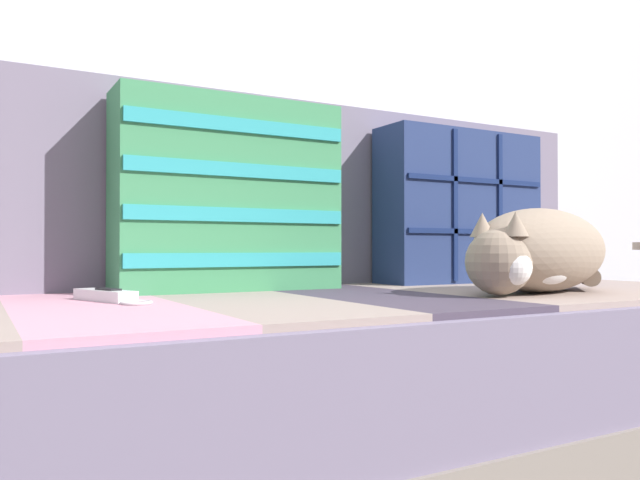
# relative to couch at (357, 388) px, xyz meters

# --- Properties ---
(couch) EXTENTS (1.81, 0.81, 0.36)m
(couch) POSITION_rel_couch_xyz_m (0.00, 0.00, 0.00)
(couch) COLOR gray
(couch) RESTS_ON ground_plane
(sofa_backrest) EXTENTS (1.77, 0.14, 0.43)m
(sofa_backrest) POSITION_rel_couch_xyz_m (0.00, 0.34, 0.40)
(sofa_backrest) COLOR slate
(sofa_backrest) RESTS_ON couch
(throw_pillow_quilted) EXTENTS (0.44, 0.14, 0.38)m
(throw_pillow_quilted) POSITION_rel_couch_xyz_m (0.43, 0.19, 0.37)
(throw_pillow_quilted) COLOR navy
(throw_pillow_quilted) RESTS_ON couch
(throw_pillow_striped) EXTENTS (0.46, 0.14, 0.39)m
(throw_pillow_striped) POSITION_rel_couch_xyz_m (-0.19, 0.19, 0.38)
(throw_pillow_striped) COLOR #3D8956
(throw_pillow_striped) RESTS_ON couch
(sleeping_cat) EXTENTS (0.44, 0.30, 0.16)m
(sleeping_cat) POSITION_rel_couch_xyz_m (0.30, -0.17, 0.26)
(sleeping_cat) COLOR gray
(sleeping_cat) RESTS_ON couch
(game_remote_near) EXTENTS (0.10, 0.19, 0.02)m
(game_remote_near) POSITION_rel_couch_xyz_m (-0.46, 0.04, 0.19)
(game_remote_near) COLOR white
(game_remote_near) RESTS_ON couch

